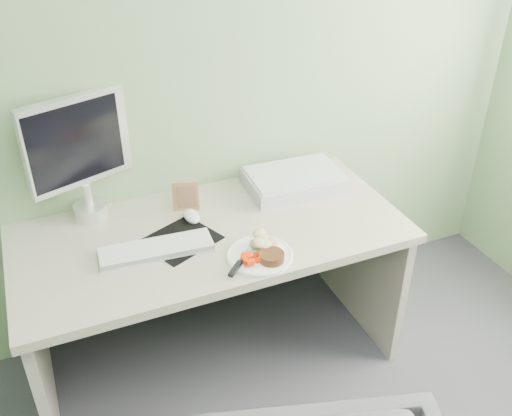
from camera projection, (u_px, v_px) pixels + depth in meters
name	position (u px, v px, depth m)	size (l,w,h in m)	color
wall_back	(175.00, 56.00, 2.31)	(3.50, 3.50, 0.00)	#65825B
desk	(213.00, 265.00, 2.44)	(1.60, 0.75, 0.73)	#A99F8D
plate	(260.00, 256.00, 2.19)	(0.26, 0.26, 0.01)	white
steak	(272.00, 257.00, 2.14)	(0.10, 0.10, 0.03)	black
potato_pile	(261.00, 241.00, 2.20)	(0.12, 0.08, 0.06)	tan
carrot_heap	(251.00, 257.00, 2.13)	(0.07, 0.06, 0.04)	red
steak_knife	(239.00, 263.00, 2.12)	(0.17, 0.17, 0.02)	silver
mousepad	(181.00, 240.00, 2.28)	(0.27, 0.24, 0.00)	black
keyboard	(156.00, 248.00, 2.21)	(0.44, 0.13, 0.02)	white
computer_mouse	(192.00, 216.00, 2.40)	(0.06, 0.11, 0.04)	white
photo_frame	(186.00, 196.00, 2.44)	(0.11, 0.01, 0.14)	olive
eyedrop_bottle	(183.00, 192.00, 2.54)	(0.03, 0.03, 0.07)	white
scanner	(294.00, 181.00, 2.63)	(0.44, 0.29, 0.07)	#ABADB2
monitor	(79.00, 152.00, 2.29)	(0.43, 0.19, 0.53)	silver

